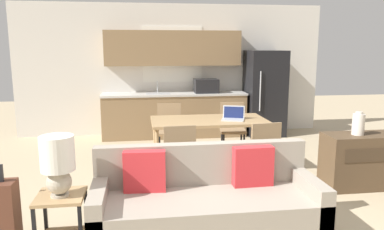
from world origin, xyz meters
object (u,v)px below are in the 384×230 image
dining_chair_near_right (262,151)px  table_lamp (58,162)px  laptop (233,116)px  dining_table (209,124)px  dining_chair_far_left (169,128)px  dining_chair_near_left (179,154)px  vase (358,124)px  side_table (62,213)px  refrigerator (264,93)px  couch (206,203)px  credenza (367,160)px  dining_chair_far_right (232,126)px

dining_chair_near_right → table_lamp: bearing=22.4°
laptop → dining_table: bearing=-170.8°
dining_chair_near_right → dining_chair_far_left: (-1.09, 1.57, 0.00)m
dining_table → dining_chair_near_left: dining_chair_near_left is taller
vase → dining_chair_near_left: vase is taller
table_lamp → dining_chair_near_left: (1.19, 1.27, -0.35)m
side_table → refrigerator: bearing=51.5°
couch → dining_table: bearing=78.6°
dining_chair_far_left → laptop: bearing=-36.4°
credenza → dining_chair_near_left: dining_chair_near_left is taller
refrigerator → table_lamp: size_ratio=3.20×
refrigerator → side_table: (-3.31, -4.17, -0.53)m
couch → table_lamp: table_lamp is taller
dining_chair_near_right → laptop: laptop is taller
couch → side_table: bearing=-178.3°
dining_table → credenza: size_ratio=1.46×
dining_table → side_table: bearing=-130.2°
credenza → laptop: 1.89m
couch → table_lamp: bearing=-177.3°
dining_table → dining_chair_far_left: size_ratio=1.93×
couch → credenza: 2.56m
dining_chair_far_left → laptop: 1.26m
vase → dining_chair_far_left: vase is taller
dining_chair_near_left → laptop: bearing=-142.6°
side_table → dining_chair_near_right: bearing=28.6°
dining_chair_near_left → dining_chair_far_left: same height
refrigerator → dining_chair_near_left: size_ratio=1.99×
side_table → credenza: bearing=16.1°
refrigerator → dining_chair_far_left: bearing=-147.4°
vase → refrigerator: bearing=93.4°
credenza → table_lamp: bearing=-163.6°
table_lamp → dining_chair_near_left: size_ratio=0.62×
dining_chair_far_left → side_table: bearing=-106.5°
credenza → dining_chair_far_right: bearing=128.4°
vase → dining_chair_far_left: size_ratio=0.34×
dining_chair_far_right → dining_chair_near_right: (-0.00, -1.56, 0.00)m
refrigerator → dining_chair_near_right: size_ratio=1.99×
dining_chair_near_right → laptop: 0.83m
dining_table → dining_chair_near_left: 0.99m
dining_chair_far_left → dining_chair_far_right: bearing=6.0°
vase → laptop: (-1.41, 0.94, -0.04)m
table_lamp → refrigerator: bearing=51.7°
vase → dining_table: bearing=150.3°
refrigerator → table_lamp: 5.34m
table_lamp → dining_chair_far_right: size_ratio=0.62×
side_table → vase: 3.69m
table_lamp → dining_chair_near_right: size_ratio=0.62×
table_lamp → laptop: 2.90m
dining_chair_near_right → dining_chair_near_left: same height
side_table → table_lamp: bearing=-83.7°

